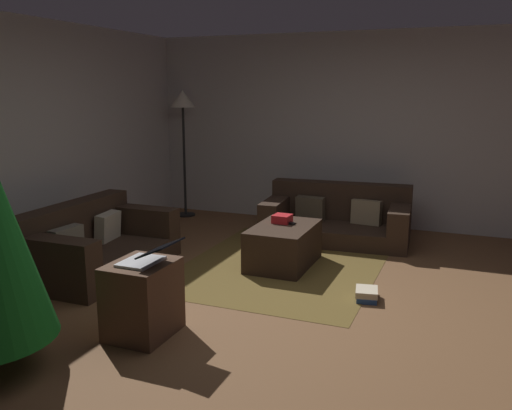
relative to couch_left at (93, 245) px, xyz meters
name	(u,v)px	position (x,y,z in m)	size (l,w,h in m)	color
ground_plane	(296,305)	(-0.12, -2.25, -0.27)	(6.40, 6.40, 0.00)	brown
rear_partition	(9,143)	(-0.12, 0.89, 1.03)	(6.40, 0.12, 2.60)	#BCB7B2
corner_partition	(369,131)	(3.02, -2.25, 1.03)	(0.12, 6.40, 2.60)	#B5B0AB
couch_left	(93,245)	(0.00, 0.00, 0.00)	(1.66, 0.96, 0.69)	#332319
couch_right	(337,219)	(2.13, -2.06, -0.01)	(1.02, 1.82, 0.68)	#332319
ottoman	(283,246)	(0.89, -1.78, -0.05)	(0.91, 0.59, 0.43)	#332319
gift_box	(282,219)	(1.01, -1.71, 0.21)	(0.18, 0.18, 0.09)	red
tv_remote	(289,223)	(1.00, -1.80, 0.18)	(0.05, 0.16, 0.02)	black
side_table	(143,299)	(-1.10, -1.33, 0.02)	(0.52, 0.44, 0.58)	#4C3323
laptop	(148,257)	(-1.10, -1.40, 0.36)	(0.33, 0.42, 0.19)	silver
book_stack	(367,294)	(0.25, -2.79, -0.22)	(0.31, 0.23, 0.10)	#2D5193
corner_lamp	(183,109)	(2.55, 0.35, 1.30)	(0.36, 0.36, 1.83)	black
area_rug	(283,265)	(0.89, -1.78, -0.26)	(2.60, 2.00, 0.01)	brown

